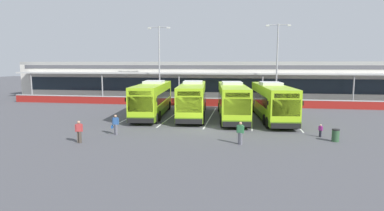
{
  "coord_description": "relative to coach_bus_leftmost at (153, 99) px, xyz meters",
  "views": [
    {
      "loc": [
        3.29,
        -26.74,
        5.69
      ],
      "look_at": [
        -1.55,
        3.0,
        1.6
      ],
      "focal_mm": 28.98,
      "sensor_mm": 36.0,
      "label": 1
    }
  ],
  "objects": [
    {
      "name": "lamp_post_west",
      "position": [
        -2.32,
        11.58,
        4.5
      ],
      "size": [
        3.24,
        0.28,
        11.0
      ],
      "color": "#9E9EA3",
      "rests_on": "ground"
    },
    {
      "name": "pedestrian_near_bin",
      "position": [
        -1.87,
        -12.34,
        -0.91
      ],
      "size": [
        0.54,
        0.3,
        1.62
      ],
      "color": "#4C4238",
      "rests_on": "ground"
    },
    {
      "name": "pedestrian_in_dark_coat",
      "position": [
        9.62,
        -10.9,
        -0.91
      ],
      "size": [
        0.53,
        0.38,
        1.62
      ],
      "color": "slate",
      "rests_on": "ground"
    },
    {
      "name": "bay_stripe_centre",
      "position": [
        10.6,
        0.14,
        -1.78
      ],
      "size": [
        0.14,
        13.0,
        0.01
      ],
      "primitive_type": "cube",
      "color": "silver",
      "rests_on": "ground"
    },
    {
      "name": "coach_bus_right_centre",
      "position": [
        12.72,
        -0.36,
        0.0
      ],
      "size": [
        3.96,
        12.34,
        3.78
      ],
      "color": "#9ED11E",
      "rests_on": "ground"
    },
    {
      "name": "pedestrian_child",
      "position": [
        15.79,
        -7.64,
        -1.24
      ],
      "size": [
        0.29,
        0.27,
        1.0
      ],
      "color": "black",
      "rests_on": "ground"
    },
    {
      "name": "lamp_post_centre",
      "position": [
        14.3,
        11.24,
        4.5
      ],
      "size": [
        3.24,
        0.28,
        11.0
      ],
      "color": "#9E9EA3",
      "rests_on": "ground"
    },
    {
      "name": "bay_stripe_mid_west",
      "position": [
        6.4,
        0.14,
        -1.78
      ],
      "size": [
        0.14,
        13.0,
        0.01
      ],
      "primitive_type": "cube",
      "color": "silver",
      "rests_on": "ground"
    },
    {
      "name": "bay_stripe_west",
      "position": [
        2.2,
        0.14,
        -1.78
      ],
      "size": [
        0.14,
        13.0,
        0.01
      ],
      "primitive_type": "cube",
      "color": "silver",
      "rests_on": "ground"
    },
    {
      "name": "coach_bus_left_centre",
      "position": [
        4.4,
        0.32,
        0.0
      ],
      "size": [
        3.96,
        12.34,
        3.78
      ],
      "color": "#9ED11E",
      "rests_on": "ground"
    },
    {
      "name": "litter_bin",
      "position": [
        16.53,
        -8.99,
        -1.32
      ],
      "size": [
        0.54,
        0.54,
        0.93
      ],
      "color": "#2D5133",
      "rests_on": "ground"
    },
    {
      "name": "red_barrier_wall",
      "position": [
        6.4,
        8.64,
        -1.23
      ],
      "size": [
        60.0,
        0.4,
        1.1
      ],
      "color": "maroon",
      "rests_on": "ground"
    },
    {
      "name": "terminal_building",
      "position": [
        6.4,
        21.05,
        1.23
      ],
      "size": [
        70.0,
        13.0,
        6.0
      ],
      "color": "beige",
      "rests_on": "ground"
    },
    {
      "name": "pedestrian_with_handbag",
      "position": [
        -0.33,
        -9.44,
        -0.93
      ],
      "size": [
        0.64,
        0.31,
        1.62
      ],
      "color": "slate",
      "rests_on": "ground"
    },
    {
      "name": "bay_stripe_far_west",
      "position": [
        -2.0,
        0.14,
        -1.78
      ],
      "size": [
        0.14,
        13.0,
        0.01
      ],
      "primitive_type": "cube",
      "color": "silver",
      "rests_on": "ground"
    },
    {
      "name": "coach_bus_centre",
      "position": [
        8.69,
        -0.35,
        0.0
      ],
      "size": [
        3.96,
        12.34,
        3.78
      ],
      "color": "#9ED11E",
      "rests_on": "ground"
    },
    {
      "name": "ground_plane",
      "position": [
        6.4,
        -5.86,
        -1.79
      ],
      "size": [
        200.0,
        200.0,
        0.0
      ],
      "primitive_type": "plane",
      "color": "#4C4C51"
    },
    {
      "name": "coach_bus_leftmost",
      "position": [
        0.0,
        0.0,
        0.0
      ],
      "size": [
        3.96,
        12.34,
        3.78
      ],
      "color": "#9ED11E",
      "rests_on": "ground"
    },
    {
      "name": "bay_stripe_mid_east",
      "position": [
        14.8,
        0.14,
        -1.78
      ],
      "size": [
        0.14,
        13.0,
        0.01
      ],
      "primitive_type": "cube",
      "color": "silver",
      "rests_on": "ground"
    }
  ]
}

